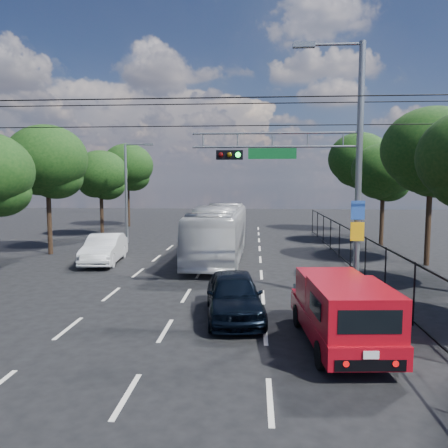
# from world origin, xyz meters

# --- Properties ---
(ground) EXTENTS (120.00, 120.00, 0.00)m
(ground) POSITION_xyz_m (0.00, 0.00, 0.00)
(ground) COLOR black
(ground) RESTS_ON ground
(lane_markings) EXTENTS (6.12, 38.00, 0.01)m
(lane_markings) POSITION_xyz_m (-0.00, 14.00, 0.01)
(lane_markings) COLOR beige
(lane_markings) RESTS_ON ground
(signal_mast) EXTENTS (6.43, 0.39, 9.50)m
(signal_mast) POSITION_xyz_m (5.28, 7.99, 5.24)
(signal_mast) COLOR slate
(signal_mast) RESTS_ON ground
(streetlight_left) EXTENTS (2.09, 0.22, 7.08)m
(streetlight_left) POSITION_xyz_m (-6.33, 22.00, 3.94)
(streetlight_left) COLOR slate
(streetlight_left) RESTS_ON ground
(utility_wires) EXTENTS (22.00, 5.04, 0.74)m
(utility_wires) POSITION_xyz_m (0.00, 8.83, 7.23)
(utility_wires) COLOR black
(utility_wires) RESTS_ON ground
(fence_right) EXTENTS (0.06, 34.03, 2.00)m
(fence_right) POSITION_xyz_m (7.60, 12.17, 1.03)
(fence_right) COLOR black
(fence_right) RESTS_ON ground
(tree_right_c) EXTENTS (5.10, 5.10, 8.29)m
(tree_right_c) POSITION_xyz_m (11.82, 15.02, 5.73)
(tree_right_c) COLOR black
(tree_right_c) RESTS_ON ground
(tree_right_d) EXTENTS (4.32, 4.32, 7.02)m
(tree_right_d) POSITION_xyz_m (11.42, 22.02, 4.85)
(tree_right_d) COLOR black
(tree_right_d) RESTS_ON ground
(tree_right_e) EXTENTS (5.28, 5.28, 8.58)m
(tree_right_e) POSITION_xyz_m (11.62, 30.02, 5.94)
(tree_right_e) COLOR black
(tree_right_e) RESTS_ON ground
(tree_left_c) EXTENTS (4.80, 4.80, 7.80)m
(tree_left_c) POSITION_xyz_m (-9.78, 17.02, 5.40)
(tree_left_c) COLOR black
(tree_left_c) RESTS_ON ground
(tree_left_d) EXTENTS (4.20, 4.20, 6.83)m
(tree_left_d) POSITION_xyz_m (-9.38, 25.02, 4.72)
(tree_left_d) COLOR black
(tree_left_d) RESTS_ON ground
(tree_left_e) EXTENTS (4.92, 4.92, 7.99)m
(tree_left_e) POSITION_xyz_m (-9.58, 33.02, 5.53)
(tree_left_e) COLOR black
(tree_left_e) RESTS_ON ground
(red_pickup) EXTENTS (2.26, 5.26, 1.91)m
(red_pickup) POSITION_xyz_m (5.01, 3.11, 1.02)
(red_pickup) COLOR black
(red_pickup) RESTS_ON ground
(navy_hatchback) EXTENTS (2.28, 4.61, 1.51)m
(navy_hatchback) POSITION_xyz_m (2.00, 5.42, 0.76)
(navy_hatchback) COLOR black
(navy_hatchback) RESTS_ON ground
(white_bus) EXTENTS (2.84, 11.07, 3.07)m
(white_bus) POSITION_xyz_m (0.63, 15.94, 1.53)
(white_bus) COLOR silver
(white_bus) RESTS_ON ground
(white_van) EXTENTS (2.11, 4.89, 1.56)m
(white_van) POSITION_xyz_m (-5.50, 14.39, 0.78)
(white_van) COLOR white
(white_van) RESTS_ON ground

